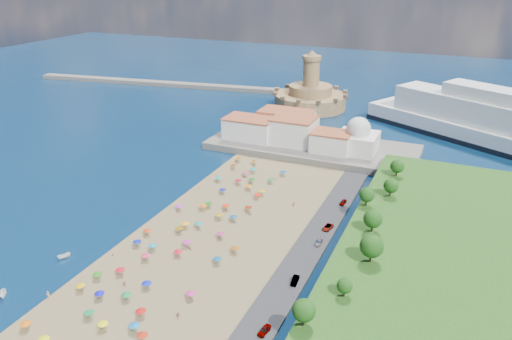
% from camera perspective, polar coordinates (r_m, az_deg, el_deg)
% --- Properties ---
extents(ground, '(700.00, 700.00, 0.00)m').
position_cam_1_polar(ground, '(162.37, -4.85, -5.52)').
color(ground, '#071938').
rests_on(ground, ground).
extents(terrace, '(90.00, 36.00, 3.00)m').
position_cam_1_polar(terrace, '(220.12, 6.44, 2.63)').
color(terrace, '#59544C').
rests_on(terrace, ground).
extents(jetty, '(18.00, 70.00, 2.40)m').
position_cam_1_polar(jetty, '(258.25, 4.12, 5.69)').
color(jetty, '#59544C').
rests_on(jetty, ground).
extents(breakwater, '(199.03, 34.77, 2.60)m').
position_cam_1_polar(breakwater, '(339.49, -9.18, 9.63)').
color(breakwater, '#59544C').
rests_on(breakwater, ground).
extents(waterfront_buildings, '(57.00, 29.00, 11.00)m').
position_cam_1_polar(waterfront_buildings, '(222.51, 3.35, 4.69)').
color(waterfront_buildings, silver).
rests_on(waterfront_buildings, terrace).
extents(domed_building, '(16.00, 16.00, 15.00)m').
position_cam_1_polar(domed_building, '(211.23, 11.55, 3.58)').
color(domed_building, silver).
rests_on(domed_building, terrace).
extents(fortress, '(40.00, 40.00, 32.40)m').
position_cam_1_polar(fortress, '(284.23, 6.22, 8.35)').
color(fortress, '#A77F53').
rests_on(fortress, ground).
extents(beach_parasols, '(31.63, 115.27, 2.20)m').
position_cam_1_polar(beach_parasols, '(153.57, -7.15, -6.48)').
color(beach_parasols, gray).
rests_on(beach_parasols, beach).
extents(beachgoers, '(39.96, 98.82, 1.85)m').
position_cam_1_polar(beachgoers, '(156.62, -6.22, -6.24)').
color(beachgoers, tan).
rests_on(beachgoers, beach).
extents(moored_boats, '(4.65, 23.38, 1.56)m').
position_cam_1_polar(moored_boats, '(145.35, -24.18, -11.00)').
color(moored_boats, white).
rests_on(moored_boats, ground).
extents(parked_cars, '(2.87, 73.44, 1.43)m').
position_cam_1_polar(parked_cars, '(143.97, 6.67, -8.96)').
color(parked_cars, gray).
rests_on(parked_cars, promenade).
extents(hillside_trees, '(14.94, 108.09, 7.71)m').
position_cam_1_polar(hillside_trees, '(137.45, 12.06, -6.83)').
color(hillside_trees, '#382314').
rests_on(hillside_trees, hillside).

